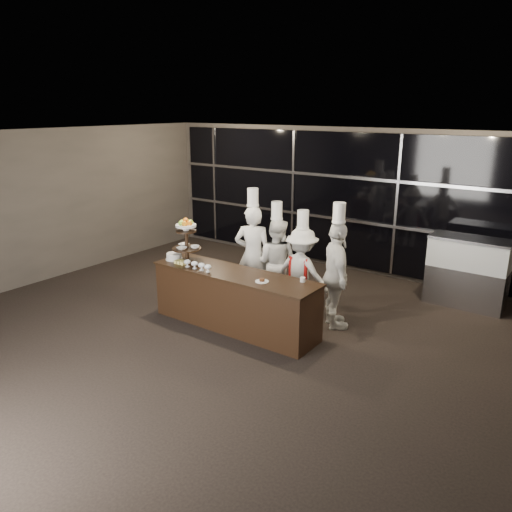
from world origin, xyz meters
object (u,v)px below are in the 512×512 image
Objects in this scene: display_case at (468,268)px; chef_c at (302,271)px; chef_b at (276,262)px; chef_d at (336,275)px; display_stand at (186,237)px; chef_a at (253,254)px; layer_cake at (174,256)px; buffet_counter at (235,300)px.

chef_c is at bearing -136.83° from display_case.
chef_b is 0.92× the size of chef_d.
display_stand is 0.36× the size of chef_a.
chef_d reaches higher than display_case.
display_case is 0.74× the size of chef_c.
chef_a reaches higher than display_stand.
display_stand is 0.45m from layer_cake.
chef_a reaches higher than chef_d.
chef_c reaches higher than buffet_counter.
layer_cake is 0.16× the size of chef_b.
buffet_counter is at bearing -143.64° from chef_d.
display_stand is at bearing -145.66° from chef_c.
chef_d is (-1.46, -2.17, 0.19)m from display_case.
buffet_counter is 1.35m from layer_cake.
chef_d is at bearing 36.36° from buffet_counter.
chef_c is (0.94, 0.08, -0.15)m from chef_a.
chef_b reaches higher than buffet_counter.
chef_d reaches higher than layer_cake.
display_stand is (-1.00, -0.00, 0.87)m from buffet_counter.
chef_c is (0.58, -0.10, -0.03)m from chef_b.
display_stand is 0.40× the size of chef_b.
buffet_counter is 4.15m from display_case.
display_stand is 2.00m from chef_c.
chef_b is at bearing 90.09° from buffet_counter.
layer_cake is at bearing -177.71° from buffet_counter.
chef_a is at bearing 110.28° from buffet_counter.
buffet_counter is 1.26m from chef_c.
chef_b is (1.00, 1.18, -0.54)m from display_stand.
layer_cake is at bearing -168.79° from display_stand.
chef_d is (2.53, 0.99, -0.10)m from layer_cake.
display_stand is at bearing 11.21° from layer_cake.
buffet_counter is 1.65m from chef_d.
layer_cake is 1.76m from chef_b.
display_case is at bearing 55.99° from chef_d.
chef_d reaches higher than buffet_counter.
chef_b is (0.37, 0.19, -0.12)m from chef_a.
chef_c reaches higher than display_stand.
layer_cake is at bearing -141.66° from display_case.
chef_d is at bearing -10.50° from chef_b.
chef_c is at bearing 5.09° from chef_a.
chef_d is (1.65, -0.05, -0.04)m from chef_a.
chef_a is (0.88, 1.04, -0.06)m from layer_cake.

